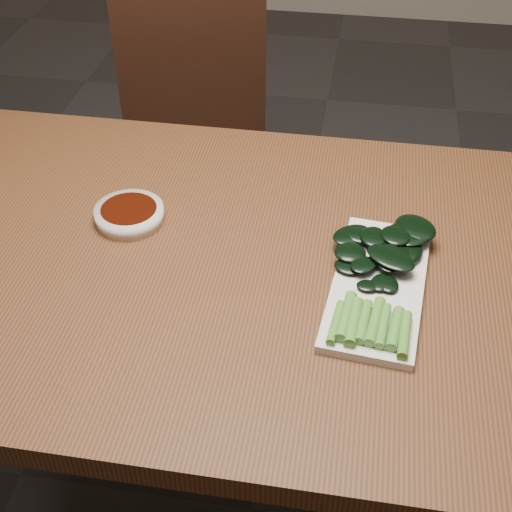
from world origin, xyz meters
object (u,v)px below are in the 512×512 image
Objects in this scene: sauce_bowl at (129,214)px; serving_plate at (378,286)px; chair_far at (199,162)px; table at (249,291)px; gai_lan at (383,264)px.

sauce_bowl is 0.37× the size of serving_plate.
chair_far is at bearing 122.69° from serving_plate.
table is 4.40× the size of serving_plate.
serving_plate is (0.21, -0.04, 0.08)m from table.
serving_plate is at bearing -14.07° from sauce_bowl.
gai_lan is (0.43, -0.08, 0.01)m from sauce_bowl.
serving_plate is (0.46, -0.71, 0.27)m from chair_far.
serving_plate is at bearing -73.92° from chair_far.
table is 0.23m from gai_lan.
gai_lan is (0.01, 0.03, 0.02)m from serving_plate.
chair_far reaches higher than table.
gai_lan reaches higher than table.
table is 1.57× the size of chair_far.
gai_lan is at bearing -2.94° from table.
sauce_bowl is 0.36× the size of gai_lan.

